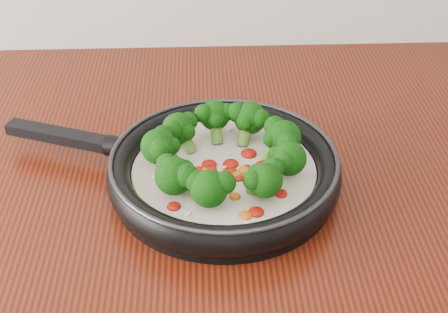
{
  "coord_description": "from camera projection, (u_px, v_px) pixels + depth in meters",
  "views": [
    {
      "loc": [
        0.0,
        0.39,
        1.42
      ],
      "look_at": [
        0.03,
        1.06,
        0.95
      ],
      "focal_mm": 51.18,
      "sensor_mm": 36.0,
      "label": 1
    }
  ],
  "objects": [
    {
      "name": "skillet",
      "position": [
        222.0,
        168.0,
        0.82
      ],
      "size": [
        0.5,
        0.39,
        0.09
      ],
      "color": "black",
      "rests_on": "counter"
    }
  ]
}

